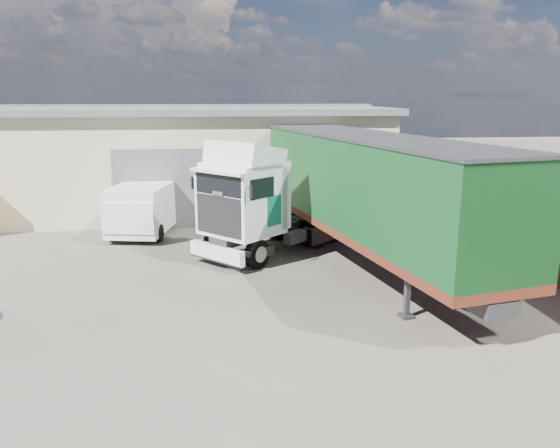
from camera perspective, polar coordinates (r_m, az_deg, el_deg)
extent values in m
plane|color=#282621|center=(15.76, -8.32, -8.86)|extent=(120.00, 120.00, 0.00)
cube|color=#BEB592|center=(31.47, -18.83, 6.40)|extent=(30.00, 12.00, 5.00)
cube|color=#525457|center=(31.29, -19.20, 11.21)|extent=(30.60, 12.60, 0.30)
cube|color=#525457|center=(25.04, -12.51, 3.56)|extent=(4.00, 0.08, 3.60)
cube|color=#525457|center=(31.29, -19.23, 11.58)|extent=(30.60, 0.40, 0.15)
cube|color=maroon|center=(23.79, 20.84, 1.15)|extent=(0.35, 26.00, 2.50)
cylinder|color=black|center=(19.78, -4.67, -2.54)|extent=(2.40, 2.47, 1.04)
cylinder|color=black|center=(22.25, 1.56, -0.70)|extent=(2.44, 2.51, 1.04)
cylinder|color=black|center=(23.31, 3.66, -0.08)|extent=(2.44, 2.51, 1.04)
cube|color=#2D2D30|center=(21.36, -0.25, -0.30)|extent=(5.33, 5.06, 0.29)
cube|color=silver|center=(19.15, -6.63, -3.06)|extent=(1.88, 1.99, 0.54)
cube|color=silver|center=(19.62, -4.06, 2.47)|extent=(3.32, 3.33, 2.40)
cube|color=black|center=(18.92, -6.42, 0.88)|extent=(1.51, 1.61, 1.37)
cube|color=black|center=(18.73, -6.46, 4.11)|extent=(1.54, 1.64, 0.73)
cube|color=silver|center=(19.53, -3.73, 7.01)|extent=(3.05, 3.07, 1.20)
cube|color=#0C5A49|center=(20.80, -5.73, 2.31)|extent=(0.54, 0.51, 1.08)
cube|color=#0C5A49|center=(19.14, -0.58, 1.41)|extent=(0.54, 0.51, 1.08)
cylinder|color=#2D2D30|center=(22.27, 1.88, 0.81)|extent=(1.52, 1.52, 0.12)
cube|color=#2D2D30|center=(15.23, 13.15, -7.32)|extent=(0.41, 0.41, 1.26)
cube|color=#2D2D30|center=(16.36, 19.40, -6.29)|extent=(0.41, 0.41, 1.26)
cylinder|color=black|center=(23.43, 3.99, 0.21)|extent=(3.11, 1.77, 1.22)
cube|color=#2D2D30|center=(19.22, 9.19, -1.55)|extent=(3.59, 13.69, 0.40)
cube|color=#5A1E14|center=(19.13, 9.23, -0.45)|extent=(5.51, 14.07, 0.28)
cube|color=black|center=(18.81, 9.42, 4.37)|extent=(5.51, 14.07, 2.98)
cube|color=#2D2D30|center=(18.64, 9.59, 8.98)|extent=(5.59, 14.15, 0.09)
cylinder|color=black|center=(23.31, -14.88, -0.86)|extent=(2.30, 1.15, 0.75)
cylinder|color=black|center=(26.71, -12.39, 1.05)|extent=(2.30, 1.15, 0.75)
cube|color=silver|center=(24.83, -13.65, 2.01)|extent=(3.12, 5.57, 1.94)
cube|color=silver|center=(22.83, -15.26, 0.79)|extent=(2.27, 1.41, 1.26)
cube|color=black|center=(22.92, -15.17, 2.45)|extent=(1.98, 0.46, 0.69)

